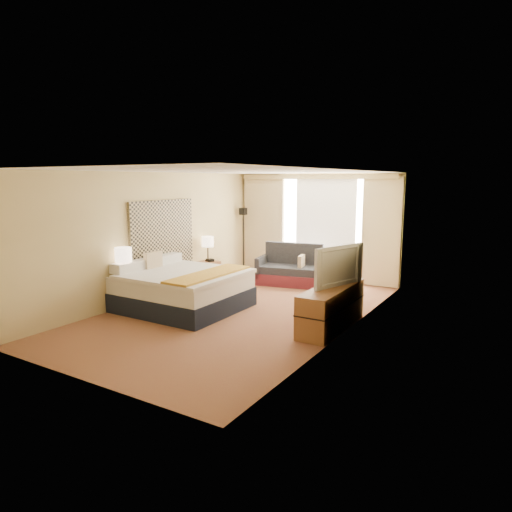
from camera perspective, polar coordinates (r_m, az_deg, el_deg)
The scene contains 21 objects.
floor at distance 8.64m, azimuth -2.04°, elevation -6.94°, with size 4.20×7.00×0.02m, color #54181A.
ceiling at distance 8.29m, azimuth -2.15°, elevation 10.56°, with size 4.20×7.00×0.02m, color white.
wall_back at distance 11.43m, azimuth 7.61°, elevation 3.68°, with size 4.20×0.02×2.60m, color #D6BE82.
wall_front at distance 5.82m, azimuth -21.43°, elevation -2.54°, with size 4.20×0.02×2.60m, color #D6BE82.
wall_left at distance 9.68m, azimuth -12.55°, elevation 2.48°, with size 0.02×7.00×2.60m, color #D6BE82.
wall_right at distance 7.44m, azimuth 11.55°, elevation 0.44°, with size 0.02×7.00×2.60m, color #D6BE82.
headboard at distance 9.80m, azimuth -11.57°, elevation 2.48°, with size 0.06×1.85×1.50m, color black.
nightstand_left at distance 8.98m, azimuth -15.89°, elevation -4.86°, with size 0.45×0.52×0.55m, color brown.
nightstand_right at distance 10.78m, azimuth -6.13°, elevation -2.17°, with size 0.45×0.52×0.55m, color brown.
media_dresser at distance 7.73m, azimuth 9.42°, elevation -6.36°, with size 0.50×1.80×0.70m, color brown.
window at distance 11.31m, azimuth 8.72°, elevation 3.69°, with size 2.30×0.02×2.30m, color white.
curtains at distance 11.32m, azimuth 7.38°, elevation 4.17°, with size 4.12×0.19×2.56m.
bed at distance 8.87m, azimuth -9.20°, elevation -4.09°, with size 2.14×1.96×1.04m.
loveseat at distance 10.83m, azimuth 4.42°, elevation -1.87°, with size 1.66×1.12×0.95m.
floor_lamp at distance 11.96m, azimuth -1.61°, elevation 3.61°, with size 0.22×0.22×1.72m.
desk_chair at distance 9.90m, azimuth 9.55°, elevation -2.07°, with size 0.52×0.52×1.08m.
lamp_left at distance 8.84m, azimuth -16.25°, elevation 0.07°, with size 0.31×0.31×0.65m.
lamp_right at distance 10.73m, azimuth -6.06°, elevation 1.74°, with size 0.28×0.28×0.59m.
tissue_box at distance 8.90m, azimuth -15.69°, elevation -2.79°, with size 0.12×0.12×0.11m, color #8FBCDD.
telephone at distance 10.75m, azimuth -5.76°, elevation -0.52°, with size 0.17×0.13×0.07m, color black.
television at distance 7.75m, azimuth 9.71°, elevation -1.10°, with size 1.18×0.15×0.68m, color black.
Camera 1 is at (4.56, -6.92, 2.45)m, focal length 32.00 mm.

